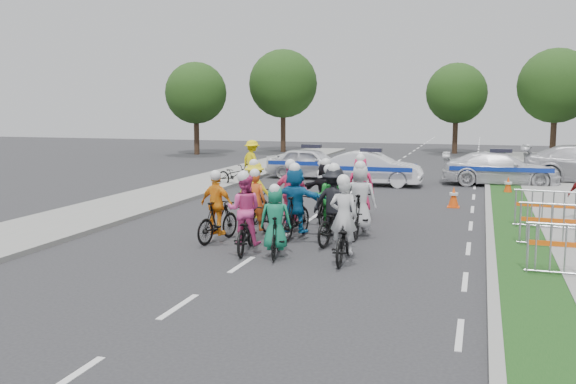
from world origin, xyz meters
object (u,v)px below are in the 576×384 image
(rider_1, at_px, (276,228))
(tree_3, at_px, (283,84))
(rider_4, at_px, (334,213))
(parked_bike, at_px, (235,175))
(police_car_0, at_px, (311,163))
(police_car_2, at_px, (500,169))
(rider_9, at_px, (291,202))
(barrier_2, at_px, (553,212))
(cone_0, at_px, (454,197))
(tree_1, at_px, (556,86))
(cone_1, at_px, (508,186))
(tree_4, at_px, (456,93))
(rider_0, at_px, (344,233))
(rider_5, at_px, (295,207))
(rider_2, at_px, (245,222))
(tree_0, at_px, (196,93))
(barrier_1, at_px, (564,228))
(rider_13, at_px, (360,193))
(rider_12, at_px, (294,201))
(rider_7, at_px, (360,207))
(rider_8, at_px, (329,207))
(marshal_hiviz, at_px, (252,161))
(rider_6, at_px, (256,214))
(rider_10, at_px, (255,199))
(rider_11, at_px, (326,196))
(police_car_1, at_px, (371,169))

(rider_1, relative_size, tree_3, 0.23)
(rider_4, height_order, parked_bike, rider_4)
(police_car_0, bearing_deg, police_car_2, -85.66)
(rider_9, bearing_deg, barrier_2, -175.98)
(cone_0, xyz_separation_m, tree_1, (5.02, 20.69, 4.20))
(cone_1, bearing_deg, rider_4, -113.14)
(tree_4, bearing_deg, tree_1, -33.69)
(rider_0, xyz_separation_m, rider_1, (-1.54, -0.04, 0.02))
(rider_5, bearing_deg, rider_2, 73.75)
(rider_1, xyz_separation_m, rider_5, (-0.13, 2.04, 0.16))
(barrier_2, height_order, tree_0, tree_0)
(rider_1, distance_m, police_car_0, 15.55)
(barrier_1, bearing_deg, rider_4, -172.61)
(rider_0, xyz_separation_m, rider_13, (-0.64, 5.45, 0.12))
(police_car_2, bearing_deg, rider_0, 164.11)
(rider_2, bearing_deg, rider_12, -99.12)
(rider_7, relative_size, cone_0, 2.82)
(tree_4, bearing_deg, rider_9, -95.98)
(rider_0, bearing_deg, rider_13, -85.99)
(rider_4, distance_m, rider_7, 1.17)
(rider_2, relative_size, rider_9, 1.01)
(cone_1, bearing_deg, tree_3, 128.00)
(rider_1, bearing_deg, rider_8, -111.01)
(rider_2, xyz_separation_m, marshal_hiviz, (-4.61, 13.18, 0.21))
(rider_2, relative_size, tree_4, 0.31)
(rider_4, bearing_deg, rider_0, 119.42)
(rider_5, xyz_separation_m, parked_bike, (-5.36, 9.35, -0.33))
(rider_7, bearing_deg, rider_13, -80.02)
(tree_1, bearing_deg, rider_6, -109.70)
(rider_7, relative_size, tree_4, 0.31)
(rider_0, relative_size, rider_8, 1.02)
(marshal_hiviz, distance_m, tree_0, 16.67)
(rider_4, distance_m, police_car_0, 14.07)
(rider_6, distance_m, rider_10, 1.84)
(rider_1, distance_m, rider_10, 4.12)
(rider_7, distance_m, rider_12, 2.91)
(rider_6, bearing_deg, rider_7, -153.94)
(rider_1, bearing_deg, rider_0, 170.22)
(rider_1, height_order, barrier_2, rider_1)
(rider_6, distance_m, rider_9, 1.38)
(rider_4, distance_m, cone_0, 7.14)
(rider_0, relative_size, tree_4, 0.30)
(cone_1, bearing_deg, rider_2, -117.67)
(rider_4, bearing_deg, rider_8, -61.35)
(rider_0, bearing_deg, parked_bike, -60.89)
(police_car_0, relative_size, cone_0, 5.96)
(rider_11, relative_size, police_car_2, 0.39)
(rider_2, xyz_separation_m, rider_6, (-0.33, 1.70, -0.12))
(police_car_1, bearing_deg, rider_1, -179.21)
(rider_8, bearing_deg, parked_bike, -63.01)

